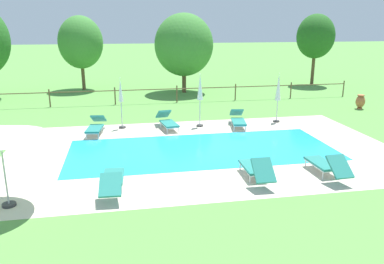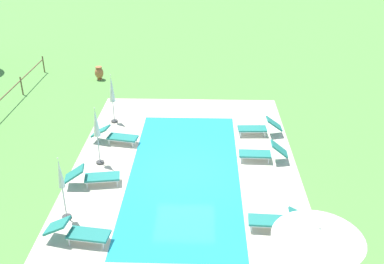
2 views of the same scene
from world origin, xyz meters
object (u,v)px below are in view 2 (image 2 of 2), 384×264
at_px(sun_lounger_north_far, 94,176).
at_px(terracotta_urn_near_fence, 99,73).
at_px(sun_lounger_south_near_corner, 116,136).
at_px(patio_umbrella_open_foreground, 319,234).
at_px(sun_lounger_north_mid, 278,220).
at_px(patio_umbrella_closed_row_west, 112,92).
at_px(sun_lounger_south_mid, 259,128).
at_px(sun_lounger_north_end, 262,153).
at_px(sun_lounger_north_near_steps, 79,232).
at_px(patio_umbrella_closed_row_centre, 96,126).
at_px(patio_umbrella_closed_row_mid_west, 61,181).

xyz_separation_m(sun_lounger_north_far, terracotta_urn_near_fence, (11.30, 2.24, 0.07)).
distance_m(sun_lounger_north_far, sun_lounger_south_near_corner, 3.32).
bearing_deg(patio_umbrella_open_foreground, sun_lounger_north_far, 53.88).
relative_size(sun_lounger_north_mid, sun_lounger_north_far, 1.00).
xyz_separation_m(sun_lounger_south_near_corner, patio_umbrella_closed_row_west, (2.14, 0.50, 1.23)).
distance_m(patio_umbrella_closed_row_west, terracotta_urn_near_fence, 6.27).
relative_size(sun_lounger_north_far, sun_lounger_south_mid, 1.04).
bearing_deg(terracotta_urn_near_fence, sun_lounger_south_mid, -128.37).
height_order(sun_lounger_north_far, sun_lounger_north_end, sun_lounger_north_end).
distance_m(sun_lounger_north_mid, sun_lounger_south_mid, 6.72).
bearing_deg(patio_umbrella_closed_row_west, sun_lounger_south_near_corner, -166.97).
distance_m(sun_lounger_north_near_steps, sun_lounger_south_mid, 9.83).
height_order(sun_lounger_north_far, patio_umbrella_closed_row_centre, patio_umbrella_closed_row_centre).
xyz_separation_m(sun_lounger_north_far, patio_umbrella_open_foreground, (-5.14, -7.05, 1.71)).
bearing_deg(sun_lounger_south_near_corner, sun_lounger_north_end, -102.15).
bearing_deg(patio_umbrella_closed_row_centre, sun_lounger_north_near_steps, -175.31).
bearing_deg(patio_umbrella_closed_row_mid_west, patio_umbrella_open_foreground, -112.20).
relative_size(sun_lounger_north_near_steps, patio_umbrella_closed_row_centre, 0.85).
distance_m(sun_lounger_north_far, sun_lounger_south_mid, 7.88).
bearing_deg(sun_lounger_south_near_corner, sun_lounger_north_near_steps, -179.76).
bearing_deg(sun_lounger_north_mid, sun_lounger_north_far, 69.75).
xyz_separation_m(sun_lounger_north_near_steps, sun_lounger_north_mid, (0.80, -6.28, -0.00)).
distance_m(sun_lounger_south_near_corner, terracotta_urn_near_fence, 8.35).
xyz_separation_m(sun_lounger_north_mid, terracotta_urn_near_fence, (13.71, 8.78, 0.08)).
xyz_separation_m(sun_lounger_north_end, patio_umbrella_closed_row_west, (3.49, 6.76, 1.22)).
bearing_deg(sun_lounger_north_end, sun_lounger_south_mid, -2.38).
distance_m(sun_lounger_north_near_steps, patio_umbrella_closed_row_west, 8.77).
bearing_deg(patio_umbrella_closed_row_centre, patio_umbrella_closed_row_mid_west, 174.23).
height_order(sun_lounger_north_mid, sun_lounger_south_near_corner, sun_lounger_south_near_corner).
bearing_deg(patio_umbrella_open_foreground, patio_umbrella_closed_row_centre, 46.98).
height_order(sun_lounger_north_near_steps, patio_umbrella_closed_row_west, patio_umbrella_closed_row_west).
bearing_deg(sun_lounger_south_near_corner, sun_lounger_south_mid, -81.16).
distance_m(patio_umbrella_closed_row_west, patio_umbrella_closed_row_mid_west, 7.52).
bearing_deg(patio_umbrella_closed_row_mid_west, sun_lounger_south_near_corner, -7.72).
relative_size(patio_umbrella_closed_row_mid_west, patio_umbrella_closed_row_centre, 0.95).
bearing_deg(patio_umbrella_closed_row_mid_west, patio_umbrella_closed_row_centre, -5.77).
distance_m(patio_umbrella_open_foreground, patio_umbrella_closed_row_centre, 9.82).
xyz_separation_m(sun_lounger_north_end, terracotta_urn_near_fence, (9.33, 8.73, 0.06)).
height_order(sun_lounger_north_end, patio_umbrella_open_foreground, patio_umbrella_open_foreground).
distance_m(sun_lounger_north_near_steps, sun_lounger_north_mid, 6.33).
height_order(sun_lounger_north_mid, sun_lounger_south_mid, sun_lounger_south_mid).
height_order(patio_umbrella_closed_row_mid_west, terracotta_urn_near_fence, patio_umbrella_closed_row_mid_west).
bearing_deg(sun_lounger_north_near_steps, patio_umbrella_closed_row_west, 3.45).
xyz_separation_m(sun_lounger_north_mid, sun_lounger_south_near_corner, (5.73, 6.31, 0.01)).
xyz_separation_m(sun_lounger_north_mid, patio_umbrella_closed_row_mid_west, (0.35, 7.04, 1.15)).
bearing_deg(sun_lounger_north_near_steps, patio_umbrella_closed_row_centre, 4.69).
distance_m(sun_lounger_north_mid, patio_umbrella_closed_row_centre, 7.88).
bearing_deg(terracotta_urn_near_fence, patio_umbrella_closed_row_mid_west, -172.58).
relative_size(sun_lounger_north_near_steps, patio_umbrella_closed_row_west, 0.87).
xyz_separation_m(sun_lounger_south_near_corner, terracotta_urn_near_fence, (7.98, 2.47, 0.07)).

